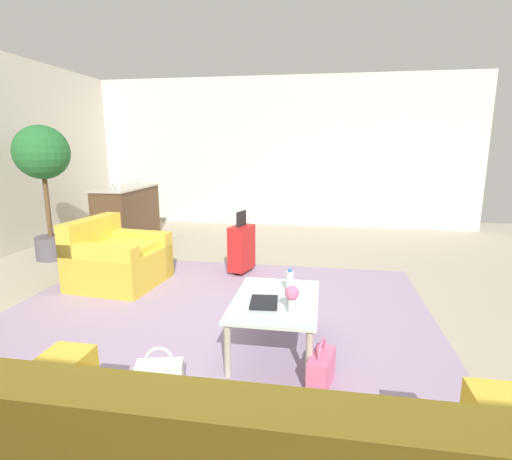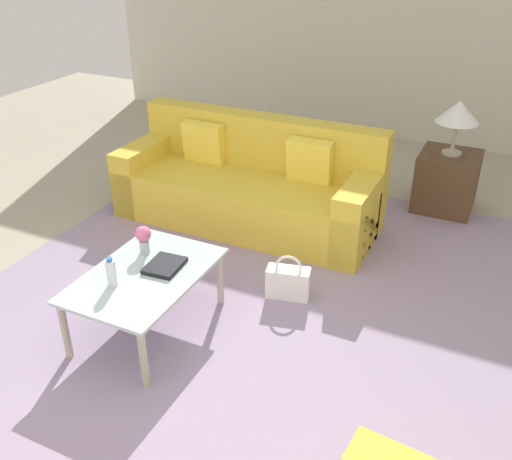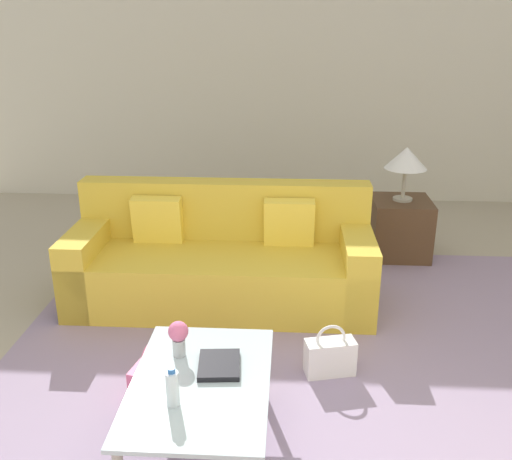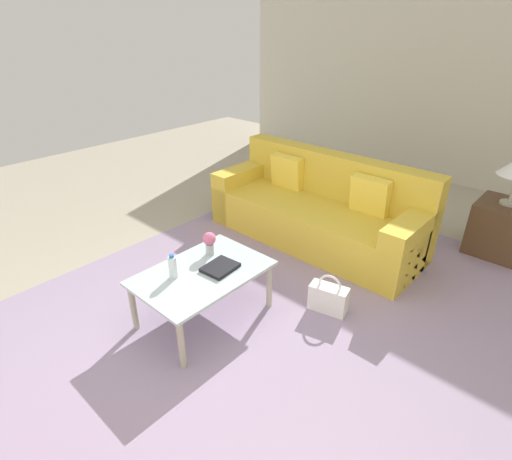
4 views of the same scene
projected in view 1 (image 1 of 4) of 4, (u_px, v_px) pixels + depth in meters
name	position (u px, v px, depth m)	size (l,w,h in m)	color
ground_plane	(229.00, 324.00, 3.88)	(12.00, 12.00, 0.00)	#A89E89
wall_right	(283.00, 153.00, 8.43)	(0.12, 8.00, 3.10)	beige
area_rug	(189.00, 353.00, 3.33)	(5.20, 4.40, 0.01)	#9984A3
armchair	(115.00, 261.00, 4.96)	(1.07, 1.05, 0.82)	gold
coffee_table	(276.00, 305.00, 3.33)	(1.04, 0.70, 0.45)	silver
water_bottle	(290.00, 281.00, 3.47)	(0.06, 0.06, 0.20)	silver
coffee_table_book	(264.00, 302.00, 3.21)	(0.27, 0.22, 0.03)	black
flower_vase	(292.00, 296.00, 3.05)	(0.11, 0.11, 0.21)	#B2B7BC
bar_console	(128.00, 213.00, 7.18)	(1.52, 0.61, 0.98)	#513823
wine_glass_leftmost	(113.00, 184.00, 6.56)	(0.08, 0.08, 0.15)	silver
wine_glass_left_of_centre	(137.00, 178.00, 7.57)	(0.08, 0.08, 0.15)	silver
wine_bottle_clear	(119.00, 183.00, 6.60)	(0.07, 0.07, 0.30)	silver
suitcase_red	(242.00, 247.00, 5.38)	(0.45, 0.33, 0.85)	red
handbag_white	(160.00, 377.00, 2.77)	(0.21, 0.34, 0.36)	white
handbag_pink	(321.00, 369.00, 2.87)	(0.34, 0.21, 0.36)	pink
potted_ficus	(43.00, 166.00, 5.84)	(0.78, 0.78, 2.00)	#514C56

